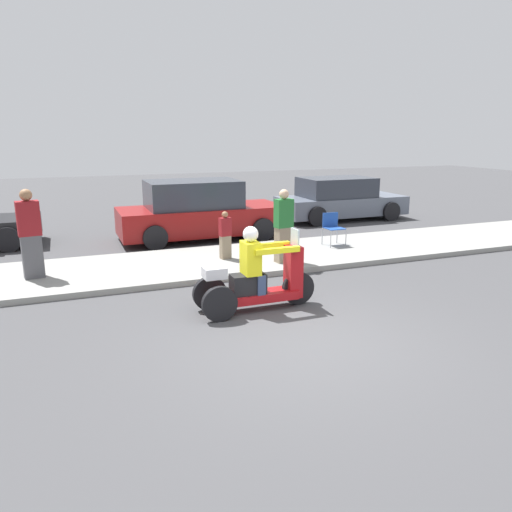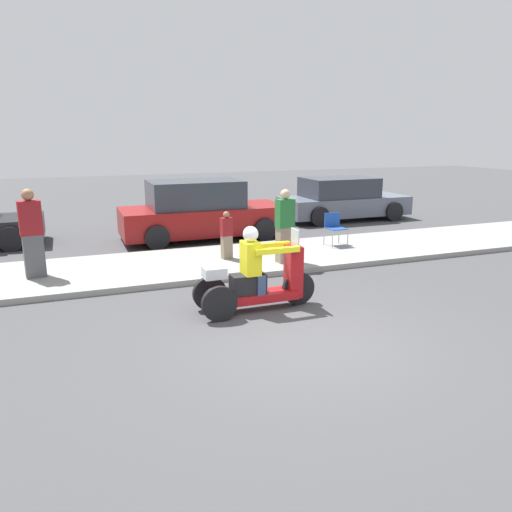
{
  "view_description": "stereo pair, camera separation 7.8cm",
  "coord_description": "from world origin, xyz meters",
  "px_view_note": "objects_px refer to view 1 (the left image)",
  "views": [
    {
      "loc": [
        -3.11,
        -6.02,
        2.96
      ],
      "look_at": [
        -0.18,
        1.48,
        0.95
      ],
      "focal_mm": 35.0,
      "sensor_mm": 36.0,
      "label": 1
    },
    {
      "loc": [
        -3.04,
        -6.05,
        2.96
      ],
      "look_at": [
        -0.18,
        1.48,
        0.95
      ],
      "focal_mm": 35.0,
      "sensor_mm": 36.0,
      "label": 2
    }
  ],
  "objects_px": {
    "spectator_by_tree": "(30,236)",
    "spectator_mid_group": "(225,236)",
    "motorcycle_trike": "(256,280)",
    "parked_car_lot_right": "(340,200)",
    "parked_car_lot_far": "(199,212)",
    "spectator_with_child": "(284,227)",
    "folding_chair_curbside": "(332,225)"
  },
  "relations": [
    {
      "from": "parked_car_lot_far",
      "to": "motorcycle_trike",
      "type": "bearing_deg",
      "value": -96.01
    },
    {
      "from": "spectator_with_child",
      "to": "folding_chair_curbside",
      "type": "xyz_separation_m",
      "value": [
        1.89,
        1.14,
        -0.28
      ]
    },
    {
      "from": "spectator_by_tree",
      "to": "spectator_mid_group",
      "type": "bearing_deg",
      "value": 1.01
    },
    {
      "from": "motorcycle_trike",
      "to": "parked_car_lot_right",
      "type": "relative_size",
      "value": 0.48
    },
    {
      "from": "spectator_with_child",
      "to": "parked_car_lot_right",
      "type": "height_order",
      "value": "spectator_with_child"
    },
    {
      "from": "motorcycle_trike",
      "to": "spectator_by_tree",
      "type": "bearing_deg",
      "value": 139.48
    },
    {
      "from": "spectator_with_child",
      "to": "spectator_mid_group",
      "type": "height_order",
      "value": "spectator_with_child"
    },
    {
      "from": "motorcycle_trike",
      "to": "parked_car_lot_right",
      "type": "height_order",
      "value": "motorcycle_trike"
    },
    {
      "from": "spectator_by_tree",
      "to": "folding_chair_curbside",
      "type": "relative_size",
      "value": 2.16
    },
    {
      "from": "motorcycle_trike",
      "to": "spectator_by_tree",
      "type": "height_order",
      "value": "spectator_by_tree"
    },
    {
      "from": "parked_car_lot_far",
      "to": "spectator_mid_group",
      "type": "bearing_deg",
      "value": -93.23
    },
    {
      "from": "spectator_with_child",
      "to": "parked_car_lot_right",
      "type": "relative_size",
      "value": 0.37
    },
    {
      "from": "folding_chair_curbside",
      "to": "parked_car_lot_far",
      "type": "height_order",
      "value": "parked_car_lot_far"
    },
    {
      "from": "spectator_mid_group",
      "to": "spectator_by_tree",
      "type": "bearing_deg",
      "value": -178.99
    },
    {
      "from": "parked_car_lot_far",
      "to": "parked_car_lot_right",
      "type": "bearing_deg",
      "value": 14.44
    },
    {
      "from": "motorcycle_trike",
      "to": "spectator_with_child",
      "type": "xyz_separation_m",
      "value": [
        1.58,
        2.36,
        0.37
      ]
    },
    {
      "from": "motorcycle_trike",
      "to": "spectator_with_child",
      "type": "height_order",
      "value": "spectator_with_child"
    },
    {
      "from": "spectator_by_tree",
      "to": "parked_car_lot_right",
      "type": "distance_m",
      "value": 10.5
    },
    {
      "from": "spectator_mid_group",
      "to": "parked_car_lot_far",
      "type": "xyz_separation_m",
      "value": [
        0.16,
        2.89,
        0.12
      ]
    },
    {
      "from": "spectator_with_child",
      "to": "parked_car_lot_far",
      "type": "height_order",
      "value": "spectator_with_child"
    },
    {
      "from": "parked_car_lot_far",
      "to": "spectator_with_child",
      "type": "bearing_deg",
      "value": -75.51
    },
    {
      "from": "spectator_by_tree",
      "to": "parked_car_lot_far",
      "type": "distance_m",
      "value": 5.15
    },
    {
      "from": "spectator_with_child",
      "to": "parked_car_lot_far",
      "type": "relative_size",
      "value": 0.35
    },
    {
      "from": "motorcycle_trike",
      "to": "spectator_mid_group",
      "type": "xyz_separation_m",
      "value": [
        0.47,
        3.12,
        0.12
      ]
    },
    {
      "from": "motorcycle_trike",
      "to": "spectator_mid_group",
      "type": "relative_size",
      "value": 1.93
    },
    {
      "from": "spectator_with_child",
      "to": "parked_car_lot_far",
      "type": "distance_m",
      "value": 3.78
    },
    {
      "from": "spectator_by_tree",
      "to": "parked_car_lot_right",
      "type": "relative_size",
      "value": 0.41
    },
    {
      "from": "parked_car_lot_right",
      "to": "spectator_mid_group",
      "type": "bearing_deg",
      "value": -142.25
    },
    {
      "from": "folding_chair_curbside",
      "to": "parked_car_lot_right",
      "type": "bearing_deg",
      "value": 57.17
    },
    {
      "from": "folding_chair_curbside",
      "to": "parked_car_lot_far",
      "type": "distance_m",
      "value": 3.8
    },
    {
      "from": "spectator_by_tree",
      "to": "spectator_mid_group",
      "type": "xyz_separation_m",
      "value": [
        4.04,
        0.07,
        -0.33
      ]
    },
    {
      "from": "folding_chair_curbside",
      "to": "parked_car_lot_right",
      "type": "xyz_separation_m",
      "value": [
        2.52,
        3.9,
        0.06
      ]
    }
  ]
}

